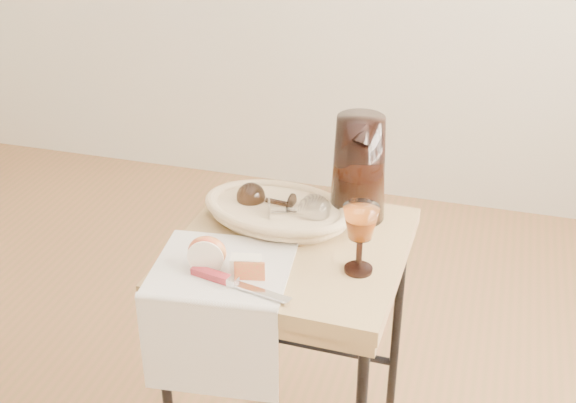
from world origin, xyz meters
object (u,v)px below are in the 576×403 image
(bread_basket, at_px, (278,213))
(apple_half, at_px, (207,252))
(pitcher, at_px, (359,168))
(goblet_lying_b, at_px, (295,210))
(side_table, at_px, (290,356))
(goblet_lying_a, at_px, (268,200))
(wine_goblet, at_px, (360,239))
(tea_towel, at_px, (222,268))
(table_knife, at_px, (236,282))

(bread_basket, xyz_separation_m, apple_half, (-0.08, -0.24, 0.02))
(bread_basket, bearing_deg, pitcher, 32.24)
(bread_basket, bearing_deg, goblet_lying_b, -15.07)
(side_table, distance_m, goblet_lying_a, 0.40)
(side_table, xyz_separation_m, wine_goblet, (0.17, -0.06, 0.40))
(goblet_lying_b, relative_size, wine_goblet, 0.79)
(tea_towel, height_order, bread_basket, bread_basket)
(goblet_lying_a, relative_size, apple_half, 1.38)
(side_table, distance_m, tea_towel, 0.37)
(pitcher, bearing_deg, tea_towel, -106.10)
(wine_goblet, distance_m, apple_half, 0.32)
(tea_towel, relative_size, goblet_lying_b, 2.35)
(tea_towel, xyz_separation_m, goblet_lying_b, (0.10, 0.21, 0.05))
(goblet_lying_a, xyz_separation_m, apple_half, (-0.05, -0.25, -0.00))
(side_table, height_order, tea_towel, tea_towel)
(goblet_lying_a, bearing_deg, apple_half, 84.18)
(table_knife, bearing_deg, tea_towel, 143.74)
(goblet_lying_a, bearing_deg, goblet_lying_b, 162.88)
(side_table, distance_m, bread_basket, 0.36)
(bread_basket, xyz_separation_m, pitcher, (0.17, 0.08, 0.10))
(side_table, relative_size, tea_towel, 2.22)
(wine_goblet, relative_size, table_knife, 0.70)
(goblet_lying_a, xyz_separation_m, wine_goblet, (0.25, -0.17, 0.03))
(side_table, xyz_separation_m, bread_basket, (-0.06, 0.09, 0.35))
(tea_towel, relative_size, table_knife, 1.29)
(bread_basket, relative_size, pitcher, 1.09)
(goblet_lying_b, xyz_separation_m, table_knife, (-0.05, -0.27, -0.04))
(bread_basket, height_order, apple_half, apple_half)
(bread_basket, relative_size, apple_half, 3.89)
(side_table, distance_m, apple_half, 0.42)
(goblet_lying_b, bearing_deg, apple_half, -138.72)
(tea_towel, distance_m, apple_half, 0.05)
(goblet_lying_a, bearing_deg, table_knife, 101.57)
(pitcher, xyz_separation_m, wine_goblet, (0.05, -0.23, -0.05))
(goblet_lying_a, distance_m, table_knife, 0.30)
(goblet_lying_a, relative_size, table_knife, 0.50)
(side_table, xyz_separation_m, table_knife, (-0.06, -0.20, 0.34))
(bread_basket, height_order, table_knife, bread_basket)
(side_table, distance_m, wine_goblet, 0.44)
(bread_basket, relative_size, wine_goblet, 2.04)
(wine_goblet, xyz_separation_m, apple_half, (-0.31, -0.09, -0.03))
(side_table, bearing_deg, pitcher, 55.62)
(tea_towel, height_order, goblet_lying_b, goblet_lying_b)
(tea_towel, height_order, pitcher, pitcher)
(apple_half, bearing_deg, tea_towel, 11.06)
(tea_towel, bearing_deg, side_table, 44.14)
(pitcher, xyz_separation_m, apple_half, (-0.26, -0.32, -0.08))
(tea_towel, xyz_separation_m, table_knife, (0.05, -0.06, 0.01))
(wine_goblet, bearing_deg, tea_towel, -165.22)
(tea_towel, xyz_separation_m, pitcher, (0.23, 0.31, 0.12))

